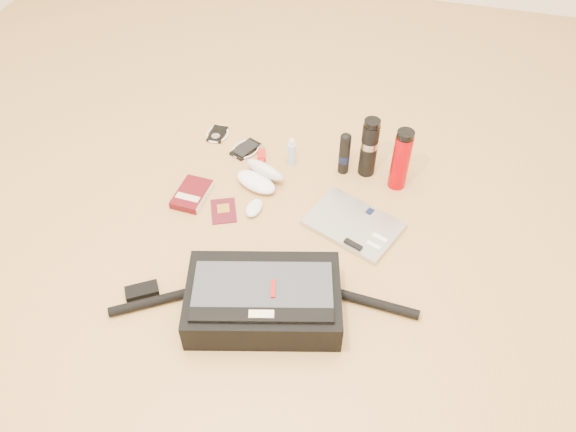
{
  "coord_description": "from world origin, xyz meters",
  "views": [
    {
      "loc": [
        0.38,
        -1.28,
        1.55
      ],
      "look_at": [
        0.02,
        0.05,
        0.06
      ],
      "focal_mm": 35.0,
      "sensor_mm": 36.0,
      "label": 1
    }
  ],
  "objects_px": {
    "laptop": "(353,225)",
    "thermos_red": "(401,160)",
    "messenger_bag": "(263,299)",
    "book": "(192,194)",
    "thermos_black": "(369,147)"
  },
  "relations": [
    {
      "from": "messenger_bag",
      "to": "thermos_red",
      "type": "relative_size",
      "value": 3.68
    },
    {
      "from": "thermos_red",
      "to": "thermos_black",
      "type": "bearing_deg",
      "value": 161.61
    },
    {
      "from": "laptop",
      "to": "thermos_red",
      "type": "bearing_deg",
      "value": 87.24
    },
    {
      "from": "laptop",
      "to": "book",
      "type": "xyz_separation_m",
      "value": [
        -0.63,
        -0.01,
        0.0
      ]
    },
    {
      "from": "book",
      "to": "thermos_red",
      "type": "bearing_deg",
      "value": 23.12
    },
    {
      "from": "messenger_bag",
      "to": "laptop",
      "type": "height_order",
      "value": "messenger_bag"
    },
    {
      "from": "laptop",
      "to": "thermos_black",
      "type": "distance_m",
      "value": 0.33
    },
    {
      "from": "thermos_red",
      "to": "book",
      "type": "bearing_deg",
      "value": -159.81
    },
    {
      "from": "messenger_bag",
      "to": "thermos_black",
      "type": "distance_m",
      "value": 0.78
    },
    {
      "from": "laptop",
      "to": "book",
      "type": "relative_size",
      "value": 2.19
    },
    {
      "from": "laptop",
      "to": "messenger_bag",
      "type": "bearing_deg",
      "value": -93.95
    },
    {
      "from": "thermos_black",
      "to": "thermos_red",
      "type": "distance_m",
      "value": 0.14
    },
    {
      "from": "laptop",
      "to": "thermos_red",
      "type": "relative_size",
      "value": 1.46
    },
    {
      "from": "book",
      "to": "thermos_red",
      "type": "xyz_separation_m",
      "value": [
        0.75,
        0.28,
        0.12
      ]
    },
    {
      "from": "messenger_bag",
      "to": "thermos_red",
      "type": "height_order",
      "value": "thermos_red"
    }
  ]
}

